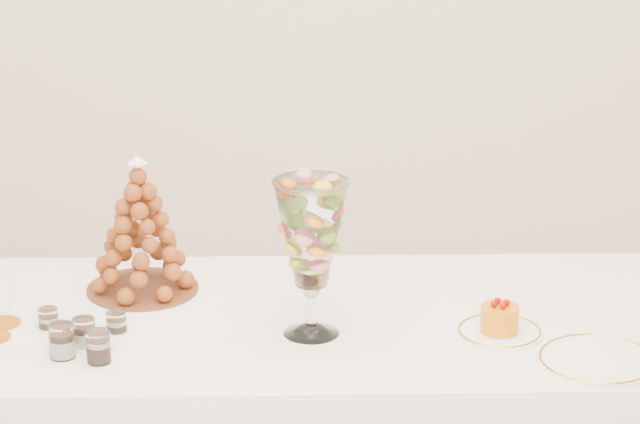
{
  "coord_description": "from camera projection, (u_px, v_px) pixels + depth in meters",
  "views": [
    {
      "loc": [
        0.08,
        -3.11,
        2.2
      ],
      "look_at": [
        0.02,
        0.22,
        0.99
      ],
      "focal_mm": 85.0,
      "sensor_mm": 36.0,
      "label": 1
    }
  ],
  "objects": [
    {
      "name": "verrine_e",
      "position": [
        99.0,
        347.0,
        3.31
      ],
      "size": [
        0.06,
        0.06,
        0.07
      ],
      "primitive_type": "cylinder",
      "rotation": [
        0.0,
        0.0,
        -0.22
      ],
      "color": "white",
      "rests_on": "buffet_table"
    },
    {
      "name": "ramekin_back",
      "position": [
        4.0,
        329.0,
        3.45
      ],
      "size": [
        0.09,
        0.09,
        0.03
      ],
      "primitive_type": "cylinder",
      "color": "white",
      "rests_on": "buffet_table"
    },
    {
      "name": "verrine_d",
      "position": [
        62.0,
        341.0,
        3.33
      ],
      "size": [
        0.07,
        0.07,
        0.08
      ],
      "primitive_type": "cylinder",
      "rotation": [
        0.0,
        0.0,
        0.25
      ],
      "color": "white",
      "rests_on": "buffet_table"
    },
    {
      "name": "verrine_a",
      "position": [
        49.0,
        322.0,
        3.45
      ],
      "size": [
        0.06,
        0.06,
        0.06
      ],
      "primitive_type": "cylinder",
      "rotation": [
        0.0,
        0.0,
        -0.32
      ],
      "color": "white",
      "rests_on": "buffet_table"
    },
    {
      "name": "lace_tray",
      "position": [
        124.0,
        310.0,
        3.57
      ],
      "size": [
        0.59,
        0.48,
        0.02
      ],
      "primitive_type": "cube",
      "rotation": [
        0.0,
        0.0,
        0.16
      ],
      "color": "white",
      "rests_on": "buffet_table"
    },
    {
      "name": "mousse_cake",
      "position": [
        500.0,
        318.0,
        3.44
      ],
      "size": [
        0.09,
        0.09,
        0.08
      ],
      "color": "orange",
      "rests_on": "cake_plate"
    },
    {
      "name": "croquembouche",
      "position": [
        140.0,
        226.0,
        3.6
      ],
      "size": [
        0.27,
        0.27,
        0.34
      ],
      "rotation": [
        0.0,
        0.0,
        0.21
      ],
      "color": "brown",
      "rests_on": "lace_tray"
    },
    {
      "name": "cake_plate",
      "position": [
        499.0,
        332.0,
        3.46
      ],
      "size": [
        0.2,
        0.2,
        0.01
      ],
      "primitive_type": "cylinder",
      "color": "white",
      "rests_on": "buffet_table"
    },
    {
      "name": "spare_plate",
      "position": [
        598.0,
        361.0,
        3.31
      ],
      "size": [
        0.27,
        0.27,
        0.01
      ],
      "primitive_type": "cylinder",
      "color": "white",
      "rests_on": "buffet_table"
    },
    {
      "name": "verrine_c",
      "position": [
        117.0,
        325.0,
        3.43
      ],
      "size": [
        0.06,
        0.06,
        0.06
      ],
      "primitive_type": "cylinder",
      "rotation": [
        0.0,
        0.0,
        0.22
      ],
      "color": "white",
      "rests_on": "buffet_table"
    },
    {
      "name": "macaron_vase",
      "position": [
        311.0,
        236.0,
        3.38
      ],
      "size": [
        0.17,
        0.17,
        0.37
      ],
      "color": "white",
      "rests_on": "buffet_table"
    },
    {
      "name": "verrine_b",
      "position": [
        84.0,
        333.0,
        3.38
      ],
      "size": [
        0.06,
        0.06,
        0.07
      ],
      "primitive_type": "cylinder",
      "rotation": [
        0.0,
        0.0,
        -0.15
      ],
      "color": "white",
      "rests_on": "buffet_table"
    }
  ]
}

